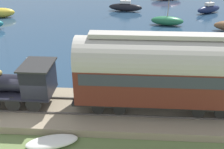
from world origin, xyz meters
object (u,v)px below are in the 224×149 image
object	(u,v)px
sailboat_black	(125,7)
rowboat_off_pier	(169,67)
passenger_coach	(160,70)
rowboat_far_out	(31,61)
steam_locomotive	(23,82)
sailboat_green	(167,21)
sailboat_navy	(209,9)
rowboat_near_shore	(117,77)
sailboat_yellow	(0,13)
beached_dinghy	(52,142)

from	to	relation	value
sailboat_black	rowboat_off_pier	world-z (taller)	sailboat_black
passenger_coach	rowboat_off_pier	xyz separation A→B (m)	(7.13, -1.72, -2.98)
rowboat_far_out	steam_locomotive	bearing A→B (deg)	-108.98
sailboat_green	rowboat_far_out	world-z (taller)	sailboat_green
steam_locomotive	sailboat_navy	xyz separation A→B (m)	(29.06, -19.20, -1.45)
passenger_coach	sailboat_black	bearing A→B (deg)	4.86
passenger_coach	rowboat_near_shore	world-z (taller)	passenger_coach
steam_locomotive	sailboat_yellow	bearing A→B (deg)	28.01
sailboat_navy	sailboat_green	world-z (taller)	sailboat_navy
sailboat_black	rowboat_near_shore	xyz separation A→B (m)	(-24.65, 0.22, -0.58)
sailboat_green	rowboat_near_shore	size ratio (longest dim) A/B	3.40
sailboat_black	sailboat_yellow	size ratio (longest dim) A/B	1.16
steam_locomotive	rowboat_near_shore	bearing A→B (deg)	-48.90
rowboat_near_shore	beached_dinghy	distance (m)	8.63
rowboat_far_out	beached_dinghy	bearing A→B (deg)	-102.28
rowboat_far_out	sailboat_navy	bearing A→B (deg)	7.66
sailboat_navy	sailboat_black	xyz separation A→B (m)	(0.49, 13.35, 0.04)
steam_locomotive	sailboat_yellow	xyz separation A→B (m)	(24.09, 12.81, -1.40)
rowboat_near_shore	sailboat_green	bearing A→B (deg)	-13.65
sailboat_green	rowboat_off_pier	xyz separation A→B (m)	(-14.27, 1.57, -0.40)
rowboat_off_pier	beached_dinghy	world-z (taller)	rowboat_off_pier
sailboat_yellow	rowboat_off_pier	distance (m)	28.50
steam_locomotive	rowboat_far_out	xyz separation A→B (m)	(7.86, 2.51, -1.99)
sailboat_navy	sailboat_green	size ratio (longest dim) A/B	1.06
passenger_coach	sailboat_green	xyz separation A→B (m)	(21.40, -3.29, -2.57)
sailboat_black	sailboat_yellow	xyz separation A→B (m)	(-5.47, 18.66, 0.01)
sailboat_green	rowboat_near_shore	world-z (taller)	sailboat_green
sailboat_navy	rowboat_near_shore	world-z (taller)	sailboat_navy
sailboat_black	rowboat_far_out	bearing A→B (deg)	168.67
steam_locomotive	beached_dinghy	bearing A→B (deg)	-141.69
passenger_coach	sailboat_navy	distance (m)	31.12
sailboat_green	beached_dinghy	bearing A→B (deg)	168.91
sailboat_black	beached_dinghy	xyz separation A→B (m)	(-32.69, 3.37, -0.52)
passenger_coach	rowboat_far_out	size ratio (longest dim) A/B	5.20
rowboat_far_out	beached_dinghy	xyz separation A→B (m)	(-11.00, -4.98, 0.06)
sailboat_yellow	rowboat_far_out	distance (m)	19.23
sailboat_yellow	rowboat_near_shore	size ratio (longest dim) A/B	3.35
rowboat_far_out	rowboat_off_pier	size ratio (longest dim) A/B	0.81
rowboat_near_shore	steam_locomotive	bearing A→B (deg)	137.53
beached_dinghy	sailboat_navy	bearing A→B (deg)	-27.44
sailboat_navy	beached_dinghy	distance (m)	36.28
sailboat_green	sailboat_black	bearing A→B (deg)	44.87
passenger_coach	sailboat_navy	size ratio (longest dim) A/B	1.20
beached_dinghy	passenger_coach	bearing A→B (deg)	-61.94
passenger_coach	sailboat_yellow	xyz separation A→B (m)	(24.09, 21.17, -2.48)
sailboat_yellow	sailboat_green	xyz separation A→B (m)	(-2.69, -24.47, -0.10)
passenger_coach	rowboat_off_pier	world-z (taller)	passenger_coach
sailboat_black	sailboat_yellow	bearing A→B (deg)	116.06
passenger_coach	sailboat_yellow	bearing A→B (deg)	41.32
sailboat_black	rowboat_far_out	size ratio (longest dim) A/B	4.66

